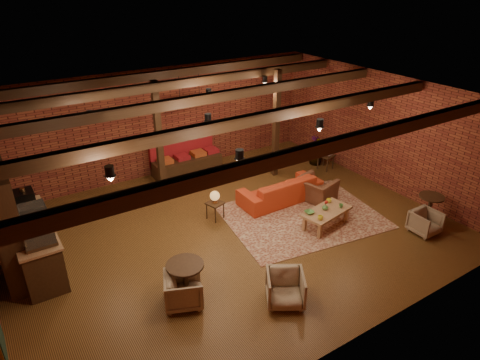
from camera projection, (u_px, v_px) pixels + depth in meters
floor at (230, 231)px, 10.29m from camera, size 10.00×10.00×0.00m
ceiling at (229, 101)px, 8.88m from camera, size 10.00×8.00×0.02m
wall_back at (159, 123)px, 12.62m from camera, size 10.00×0.02×3.20m
wall_front at (364, 263)px, 6.56m from camera, size 10.00×0.02×3.20m
wall_right at (382, 131)px, 12.00m from camera, size 0.02×8.00×3.20m
ceiling_beams at (229, 107)px, 8.94m from camera, size 9.80×6.40×0.22m
ceiling_pipe at (194, 100)px, 10.25m from camera, size 9.60×0.12×0.12m
post_left at (159, 141)px, 11.27m from camera, size 0.16×0.16×3.20m
post_right at (276, 125)px, 12.45m from camera, size 0.16×0.16×3.20m
service_counter at (33, 234)px, 8.72m from camera, size 0.80×2.50×1.60m
plant_counter at (32, 211)px, 8.74m from camera, size 0.35×0.39×0.30m
shelving_hutch at (6, 221)px, 8.43m from camera, size 0.52×2.00×2.40m
banquette at (187, 158)px, 13.05m from camera, size 2.10×0.70×1.00m
service_sign at (190, 102)px, 11.89m from camera, size 0.86×0.06×0.30m
ceiling_spotlights at (229, 117)px, 9.03m from camera, size 6.40×4.40×0.28m
rug at (302, 216)px, 10.89m from camera, size 4.15×3.41×0.01m
sofa at (280, 189)px, 11.51m from camera, size 2.31×0.91×0.67m
coffee_table at (326, 212)px, 10.32m from camera, size 1.38×0.86×0.69m
side_table_lamp at (215, 198)px, 10.55m from camera, size 0.46×0.46×0.77m
round_table_left at (185, 275)px, 8.02m from camera, size 0.71×0.71×0.74m
armchair_a at (184, 288)px, 7.90m from camera, size 0.86×0.88×0.71m
armchair_b at (285, 287)px, 7.93m from camera, size 0.92×0.91×0.71m
armchair_right at (316, 186)px, 11.52m from camera, size 0.84×1.09×0.84m
side_table_book at (326, 156)px, 13.33m from camera, size 0.51×0.51×0.49m
round_table_right at (430, 204)px, 10.50m from camera, size 0.60×0.60×0.70m
armchair_far at (425, 221)px, 10.10m from camera, size 0.61×0.57×0.62m
plant_tall at (319, 123)px, 13.26m from camera, size 2.05×2.05×2.77m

